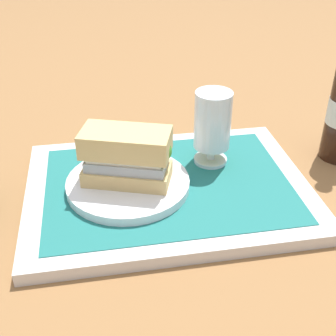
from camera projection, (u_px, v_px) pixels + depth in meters
The scene contains 6 objects.
ground_plane at pixel (168, 194), 0.72m from camera, with size 3.00×3.00×0.00m, color olive.
tray at pixel (168, 189), 0.71m from camera, with size 0.44×0.32×0.02m, color silver.
placemat at pixel (168, 184), 0.71m from camera, with size 0.38×0.27×0.00m, color #1E6B66.
plate at pixel (128, 182), 0.70m from camera, with size 0.19×0.19×0.01m, color white.
sandwich at pixel (129, 155), 0.67m from camera, with size 0.14×0.10×0.08m.
beer_glass at pixel (212, 124), 0.72m from camera, with size 0.06×0.06×0.12m.
Camera 1 is at (-0.10, -0.57, 0.42)m, focal length 47.96 mm.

